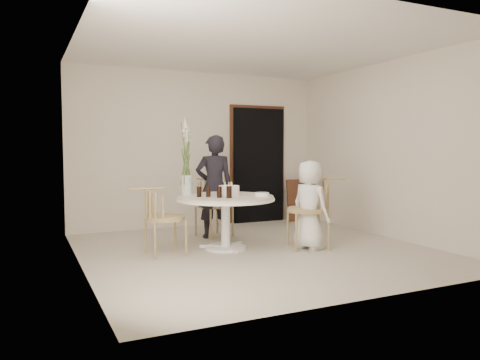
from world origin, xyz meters
name	(u,v)px	position (x,y,z in m)	size (l,w,h in m)	color
ground	(257,250)	(0.00, 0.00, 0.00)	(4.50, 4.50, 0.00)	beige
room_shell	(257,130)	(0.00, 0.00, 1.62)	(4.50, 4.50, 4.50)	white
doorway	(258,165)	(1.15, 2.19, 1.05)	(1.00, 0.10, 2.10)	black
door_trim	(257,162)	(1.15, 2.23, 1.11)	(1.12, 0.03, 2.22)	#56361D
table	(226,204)	(-0.35, 0.25, 0.62)	(1.33, 1.33, 0.73)	white
picture_frame	(302,200)	(1.95, 1.95, 0.39)	(0.59, 0.04, 0.78)	#56361D
chair_far	(210,199)	(-0.18, 1.28, 0.58)	(0.57, 0.60, 0.90)	tan
chair_right	(318,202)	(0.84, -0.19, 0.63)	(0.68, 0.65, 0.98)	tan
chair_left	(156,211)	(-1.31, 0.27, 0.57)	(0.55, 0.51, 0.89)	tan
girl	(214,187)	(-0.18, 1.07, 0.79)	(0.57, 0.38, 1.57)	black
boy	(310,205)	(0.69, -0.22, 0.60)	(0.59, 0.38, 1.21)	white
birthday_cake	(229,191)	(-0.30, 0.26, 0.80)	(0.28, 0.28, 0.19)	white
cola_tumbler_a	(219,192)	(-0.52, 0.07, 0.80)	(0.07, 0.07, 0.15)	black
cola_tumbler_b	(229,192)	(-0.42, -0.03, 0.81)	(0.07, 0.07, 0.16)	black
cola_tumbler_c	(199,192)	(-0.73, 0.26, 0.80)	(0.06, 0.06, 0.14)	black
cola_tumbler_d	(208,192)	(-0.61, 0.21, 0.80)	(0.06, 0.06, 0.13)	black
plate_stack	(262,194)	(0.08, 0.02, 0.75)	(0.19, 0.19, 0.05)	white
flower_vase	(186,160)	(-0.80, 0.57, 1.21)	(0.15, 0.15, 1.08)	silver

